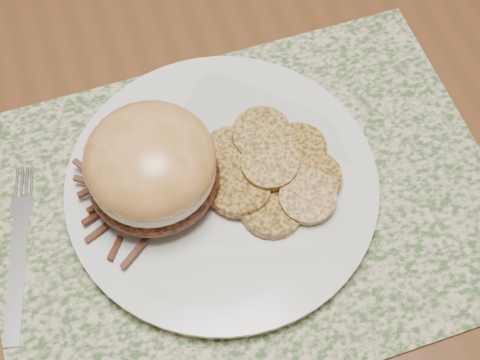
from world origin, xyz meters
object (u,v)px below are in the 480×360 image
object	(u,v)px
pork_sandwich	(152,168)
dinner_plate	(222,185)
dining_table	(97,271)
fork	(19,250)

from	to	relation	value
pork_sandwich	dinner_plate	bearing A→B (deg)	-12.18
pork_sandwich	dining_table	bearing A→B (deg)	-173.46
dining_table	pork_sandwich	distance (m)	0.16
dining_table	pork_sandwich	world-z (taller)	pork_sandwich
dining_table	pork_sandwich	bearing A→B (deg)	10.13
dinner_plate	fork	bearing A→B (deg)	-179.45
pork_sandwich	fork	bearing A→B (deg)	-178.96
dinner_plate	pork_sandwich	distance (m)	0.08
dinner_plate	pork_sandwich	bearing A→B (deg)	171.41
dining_table	dinner_plate	xyz separation A→B (m)	(0.13, 0.01, 0.09)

